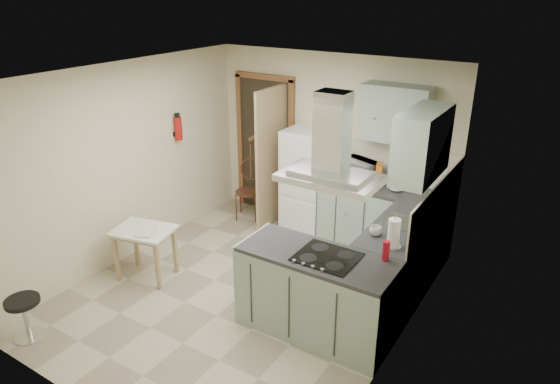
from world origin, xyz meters
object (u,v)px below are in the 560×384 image
Objects in this scene: fridge at (308,181)px; microwave at (358,170)px; stool at (26,318)px; extractor_hood at (330,178)px; bentwood_chair at (248,192)px; drop_leaf_table at (146,253)px; peninsula at (317,294)px.

fridge is 3.00× the size of microwave.
stool is at bearing -108.28° from fridge.
fridge is at bearing 123.79° from extractor_hood.
microwave is at bearing 62.40° from stool.
drop_leaf_table is at bearing -115.19° from bentwood_chair.
microwave reaches higher than drop_leaf_table.
microwave is at bearing 106.22° from extractor_hood.
drop_leaf_table is 1.48m from stool.
stool is (-2.42, -1.64, -0.22)m from peninsula.
drop_leaf_table is at bearing 82.91° from stool.
bentwood_chair is (-2.18, 1.84, -0.03)m from peninsula.
extractor_hood is (1.32, -1.98, 0.97)m from fridge.
extractor_hood is 2.73m from drop_leaf_table.
stool is (-1.20, -3.62, -0.52)m from fridge.
drop_leaf_table reaches higher than stool.
stool is at bearing -117.45° from bentwood_chair.
extractor_hood reaches higher than fridge.
extractor_hood is 1.99× the size of stool.
stool is (-2.52, -1.64, -1.49)m from extractor_hood.
fridge is 3.32× the size of stool.
fridge is at bearing -155.44° from microwave.
extractor_hood is at bearing 33.11° from stool.
stool is at bearing -97.97° from microwave.
microwave reaches higher than stool.
peninsula is 2.25m from drop_leaf_table.
peninsula is 1.85× the size of bentwood_chair.
bentwood_chair is at bearing 141.07° from extractor_hood.
peninsula is (1.22, -1.98, -0.30)m from fridge.
bentwood_chair is 1.67× the size of microwave.
extractor_hood reaches higher than peninsula.
stool is at bearing -110.00° from drop_leaf_table.
extractor_hood is at bearing -54.15° from microwave.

